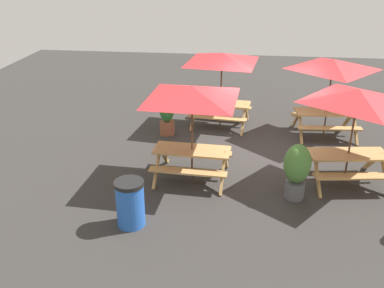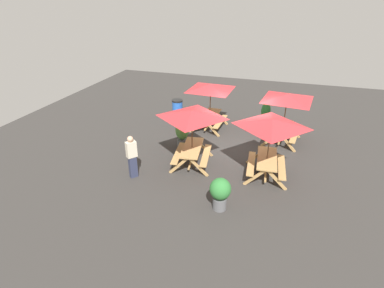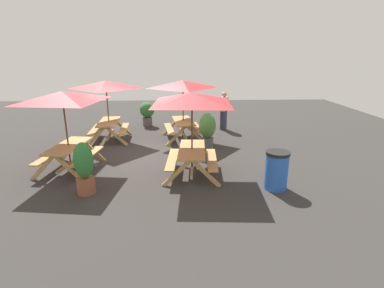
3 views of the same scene
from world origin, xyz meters
name	(u,v)px [view 1 (image 1 of 3)]	position (x,y,z in m)	size (l,w,h in m)	color
ground_plane	(265,151)	(0.00, 0.00, 0.00)	(24.00, 24.00, 0.00)	#33302D
picnic_table_0	(192,100)	(1.83, 1.73, 1.99)	(2.82, 2.82, 2.34)	tan
picnic_table_1	(332,70)	(-1.77, -1.36, 1.99)	(2.14, 2.14, 2.34)	tan
picnic_table_2	(357,103)	(-1.80, 1.52, 1.99)	(2.25, 2.25, 2.34)	tan
picnic_table_3	(222,63)	(1.36, -1.80, 1.99)	(2.81, 2.81, 2.34)	tan
trash_bin_blue	(130,203)	(2.81, 3.80, 0.49)	(0.59, 0.59, 0.98)	blue
potted_plant_1	(297,169)	(-0.54, 2.36, 0.72)	(0.59, 0.59, 1.29)	#59595B
potted_plant_2	(167,113)	(2.90, -0.90, 0.66)	(0.46, 0.46, 1.29)	#935138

